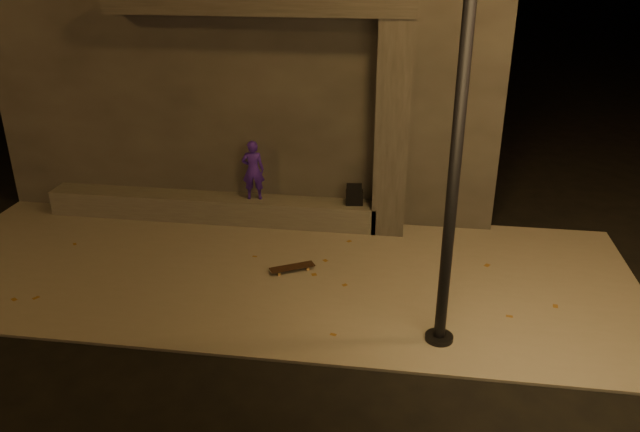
% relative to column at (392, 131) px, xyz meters
% --- Properties ---
extents(ground, '(120.00, 120.00, 0.00)m').
position_rel_column_xyz_m(ground, '(-1.70, -3.75, -1.84)').
color(ground, black).
rests_on(ground, ground).
extents(sidewalk, '(11.00, 4.40, 0.04)m').
position_rel_column_xyz_m(sidewalk, '(-1.70, -1.75, -1.82)').
color(sidewalk, slate).
rests_on(sidewalk, ground).
extents(building, '(9.00, 5.10, 5.22)m').
position_rel_column_xyz_m(building, '(-2.70, 2.74, 0.77)').
color(building, '#34312F').
rests_on(building, ground).
extents(ledge, '(6.00, 0.55, 0.45)m').
position_rel_column_xyz_m(ledge, '(-3.20, 0.00, -1.58)').
color(ledge, '#4E4C47').
rests_on(ledge, sidewalk).
extents(column, '(0.55, 0.55, 3.60)m').
position_rel_column_xyz_m(column, '(0.00, 0.00, 0.00)').
color(column, '#34312F').
rests_on(column, sidewalk).
extents(canopy, '(5.00, 0.70, 0.28)m').
position_rel_column_xyz_m(canopy, '(-2.20, 0.05, 1.94)').
color(canopy, '#34312F').
rests_on(canopy, column).
extents(skateboarder, '(0.43, 0.31, 1.07)m').
position_rel_column_xyz_m(skateboarder, '(-2.39, 0.00, -0.81)').
color(skateboarder, '#331797').
rests_on(skateboarder, ledge).
extents(backpack, '(0.32, 0.22, 0.42)m').
position_rel_column_xyz_m(backpack, '(-0.60, 0.00, -1.21)').
color(backpack, black).
rests_on(backpack, ledge).
extents(skateboard, '(0.69, 0.50, 0.08)m').
position_rel_column_xyz_m(skateboard, '(-1.38, -1.74, -1.74)').
color(skateboard, black).
rests_on(skateboard, sidewalk).
extents(street_lamp_0, '(0.36, 0.36, 7.35)m').
position_rel_column_xyz_m(street_lamp_0, '(0.81, -3.24, 2.32)').
color(street_lamp_0, black).
rests_on(street_lamp_0, ground).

